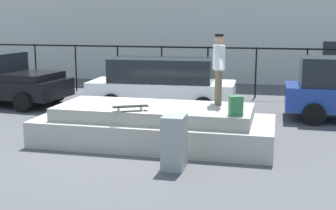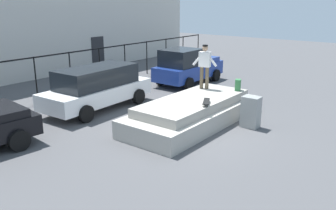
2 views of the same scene
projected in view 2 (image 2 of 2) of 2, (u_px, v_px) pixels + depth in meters
The scene contains 9 objects.
ground_plane at pixel (187, 130), 12.24m from camera, with size 60.00×60.00×0.00m, color #4C4C4F.
concrete_ledge at pixel (193, 112), 12.80m from camera, with size 5.71×2.36×0.93m.
skateboarder at pixel (205, 63), 13.78m from camera, with size 0.35×0.98×1.71m.
skateboard at pixel (206, 101), 11.91m from camera, with size 0.81×0.56×0.12m.
backpack at pixel (238, 85), 13.71m from camera, with size 0.28×0.20×0.43m, color #33723F.
car_white_hatchback_mid at pixel (97, 87), 14.43m from camera, with size 4.85×2.19×1.72m.
car_blue_pickup_far at pixel (188, 66), 18.72m from camera, with size 4.23×2.01×1.88m.
utility_box at pixel (251, 112), 12.38m from camera, with size 0.44×0.60×1.10m, color gray.
fence_row at pixel (53, 68), 16.23m from camera, with size 24.06×0.06×1.93m.
Camera 2 is at (-9.46, -6.55, 4.31)m, focal length 38.24 mm.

